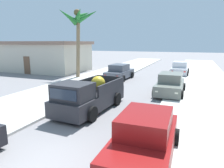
{
  "coord_description": "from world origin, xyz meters",
  "views": [
    {
      "loc": [
        4.18,
        -4.38,
        3.72
      ],
      "look_at": [
        -0.41,
        7.18,
        1.2
      ],
      "focal_mm": 33.04,
      "sensor_mm": 36.0,
      "label": 1
    }
  ],
  "objects_px": {
    "car_left_near": "(145,138)",
    "car_left_mid": "(170,84)",
    "car_right_near": "(120,72)",
    "palm_tree_right_fore": "(77,22)",
    "pickup_truck": "(89,97)",
    "car_left_far": "(180,69)",
    "roadside_house": "(45,56)"
  },
  "relations": [
    {
      "from": "pickup_truck",
      "to": "car_right_near",
      "type": "distance_m",
      "value": 10.2
    },
    {
      "from": "car_right_near",
      "to": "roadside_house",
      "type": "bearing_deg",
      "value": 167.64
    },
    {
      "from": "pickup_truck",
      "to": "car_left_far",
      "type": "xyz_separation_m",
      "value": [
        3.75,
        15.45,
        -0.09
      ]
    },
    {
      "from": "roadside_house",
      "to": "pickup_truck",
      "type": "bearing_deg",
      "value": -43.62
    },
    {
      "from": "car_right_near",
      "to": "roadside_house",
      "type": "xyz_separation_m",
      "value": [
        -11.36,
        2.49,
        1.24
      ]
    },
    {
      "from": "car_left_near",
      "to": "palm_tree_right_fore",
      "type": "distance_m",
      "value": 17.07
    },
    {
      "from": "palm_tree_right_fore",
      "to": "roadside_house",
      "type": "xyz_separation_m",
      "value": [
        -7.05,
        3.28,
        -3.83
      ]
    },
    {
      "from": "palm_tree_right_fore",
      "to": "roadside_house",
      "type": "bearing_deg",
      "value": 155.03
    },
    {
      "from": "car_right_near",
      "to": "car_left_far",
      "type": "bearing_deg",
      "value": 44.33
    },
    {
      "from": "car_left_far",
      "to": "pickup_truck",
      "type": "bearing_deg",
      "value": -103.64
    },
    {
      "from": "pickup_truck",
      "to": "car_left_far",
      "type": "bearing_deg",
      "value": 76.36
    },
    {
      "from": "pickup_truck",
      "to": "car_left_mid",
      "type": "bearing_deg",
      "value": 56.13
    },
    {
      "from": "car_left_near",
      "to": "car_left_mid",
      "type": "bearing_deg",
      "value": 91.23
    },
    {
      "from": "car_left_mid",
      "to": "pickup_truck",
      "type": "bearing_deg",
      "value": -123.87
    },
    {
      "from": "palm_tree_right_fore",
      "to": "car_left_near",
      "type": "bearing_deg",
      "value": -52.07
    },
    {
      "from": "car_left_near",
      "to": "car_left_far",
      "type": "distance_m",
      "value": 19.06
    },
    {
      "from": "car_left_mid",
      "to": "roadside_house",
      "type": "relative_size",
      "value": 0.39
    },
    {
      "from": "pickup_truck",
      "to": "roadside_house",
      "type": "xyz_separation_m",
      "value": [
        -13.15,
        12.53,
        1.15
      ]
    },
    {
      "from": "pickup_truck",
      "to": "roadside_house",
      "type": "relative_size",
      "value": 0.48
    },
    {
      "from": "car_right_near",
      "to": "roadside_house",
      "type": "relative_size",
      "value": 0.39
    },
    {
      "from": "car_left_near",
      "to": "roadside_house",
      "type": "height_order",
      "value": "roadside_house"
    },
    {
      "from": "roadside_house",
      "to": "car_left_mid",
      "type": "bearing_deg",
      "value": -22.46
    },
    {
      "from": "car_left_far",
      "to": "palm_tree_right_fore",
      "type": "relative_size",
      "value": 0.6
    },
    {
      "from": "roadside_house",
      "to": "car_left_far",
      "type": "bearing_deg",
      "value": 9.81
    },
    {
      "from": "car_right_near",
      "to": "car_left_near",
      "type": "bearing_deg",
      "value": -67.29
    },
    {
      "from": "car_left_near",
      "to": "pickup_truck",
      "type": "bearing_deg",
      "value": 137.36
    },
    {
      "from": "car_right_near",
      "to": "roadside_house",
      "type": "height_order",
      "value": "roadside_house"
    },
    {
      "from": "car_left_mid",
      "to": "roadside_house",
      "type": "height_order",
      "value": "roadside_house"
    },
    {
      "from": "car_left_near",
      "to": "car_left_far",
      "type": "height_order",
      "value": "same"
    },
    {
      "from": "car_left_far",
      "to": "palm_tree_right_fore",
      "type": "xyz_separation_m",
      "value": [
        -9.84,
        -6.21,
        5.07
      ]
    },
    {
      "from": "car_left_mid",
      "to": "car_left_near",
      "type": "bearing_deg",
      "value": -88.77
    },
    {
      "from": "pickup_truck",
      "to": "car_left_far",
      "type": "relative_size",
      "value": 1.25
    }
  ]
}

